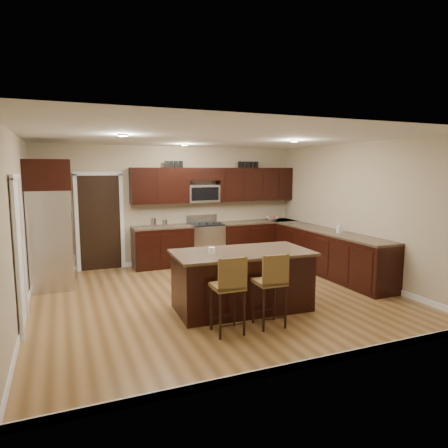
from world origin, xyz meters
name	(u,v)px	position (x,y,z in m)	size (l,w,h in m)	color
floor	(216,296)	(0.00, 0.00, 0.00)	(6.00, 6.00, 0.00)	olive
ceiling	(216,137)	(0.00, 0.00, 2.70)	(6.00, 6.00, 0.00)	silver
wall_back	(173,205)	(0.00, 2.75, 1.35)	(6.00, 6.00, 0.00)	tan
wall_left	(17,229)	(-3.00, 0.00, 1.35)	(5.50, 5.50, 0.00)	tan
wall_right	(358,212)	(3.00, 0.00, 1.35)	(5.50, 5.50, 0.00)	tan
base_cabinets	(272,247)	(1.90, 1.45, 0.46)	(4.02, 3.96, 0.92)	black
upper_cabinets	(218,184)	(1.04, 2.58, 1.84)	(4.00, 0.33, 0.80)	black
range	(205,243)	(0.68, 2.45, 0.47)	(0.76, 0.64, 1.11)	silver
microwave	(203,193)	(0.68, 2.60, 1.62)	(0.76, 0.31, 0.40)	silver
doorway	(100,223)	(-1.65, 2.73, 1.03)	(0.85, 0.03, 2.06)	black
pantry_door	(18,256)	(-2.98, -0.30, 1.02)	(0.03, 0.80, 2.04)	white
letter_decor	(212,164)	(0.90, 2.58, 2.29)	(2.20, 0.03, 0.15)	black
island	(242,282)	(0.14, -0.73, 0.43)	(2.18, 1.22, 0.92)	black
stool_left	(229,286)	(-0.43, -1.57, 0.66)	(0.40, 0.40, 1.06)	brown
stool_mid	(272,282)	(0.20, -1.57, 0.65)	(0.40, 0.40, 1.04)	brown
refrigerator	(50,223)	(-2.62, 1.68, 1.21)	(0.79, 0.97, 2.35)	silver
floor_mat	(228,269)	(0.92, 1.67, 0.01)	(0.88, 0.59, 0.01)	brown
fruit_bowl	(272,219)	(2.45, 2.45, 0.96)	(0.32, 0.32, 0.08)	silver
soap_bottle	(340,228)	(2.70, 0.16, 1.02)	(0.09, 0.09, 0.20)	#B2B2B2
canister_tall	(154,222)	(-0.53, 2.45, 1.02)	(0.12, 0.12, 0.19)	silver
canister_short	(165,223)	(-0.28, 2.45, 0.99)	(0.11, 0.11, 0.14)	silver
island_jar	(212,250)	(-0.36, -0.73, 0.97)	(0.10, 0.10, 0.10)	white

